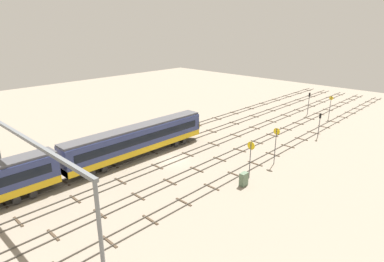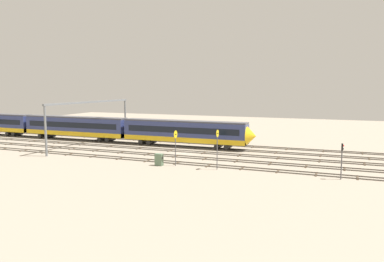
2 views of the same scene
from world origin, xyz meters
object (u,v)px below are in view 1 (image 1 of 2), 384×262
Objects in this scene: overhead_gantry at (33,156)px; speed_sign_far_trackside at (330,105)px; speed_sign_near_foreground at (250,154)px; speed_sign_mid_trackside at (276,141)px; relay_cabinet at (244,179)px; signal_light_trackside_approach at (309,100)px; signal_light_trackside_departure at (320,122)px.

overhead_gantry is 4.98× the size of speed_sign_far_trackside.
speed_sign_mid_trackside reaches higher than speed_sign_near_foreground.
overhead_gantry is 14.31× the size of relay_cabinet.
signal_light_trackside_approach is (58.04, -2.66, -3.47)m from overhead_gantry.
speed_sign_near_foreground reaches higher than signal_light_trackside_approach.
signal_light_trackside_approach is (35.52, 8.42, -0.20)m from speed_sign_near_foreground.
signal_light_trackside_approach reaches higher than signal_light_trackside_departure.
signal_light_trackside_departure is (-13.48, -8.19, -0.32)m from signal_light_trackside_approach.
signal_light_trackside_approach is at bearing 13.33° from speed_sign_near_foreground.
speed_sign_near_foreground is 3.51m from relay_cabinet.
speed_sign_near_foreground is 35.43m from speed_sign_far_trackside.
relay_cabinet is (-2.28, -0.69, -2.57)m from speed_sign_near_foreground.
signal_light_trackside_approach is at bearing -2.62° from overhead_gantry.
overhead_gantry is at bearing 153.82° from speed_sign_near_foreground.
signal_light_trackside_approach is 15.77m from signal_light_trackside_departure.
speed_sign_near_foreground is 1.02× the size of signal_light_trackside_approach.
overhead_gantry is at bearing 149.84° from relay_cabinet.
speed_sign_mid_trackside is 1.10× the size of signal_light_trackside_approach.
speed_sign_near_foreground reaches higher than signal_light_trackside_departure.
signal_light_trackside_approach is at bearing 16.18° from speed_sign_mid_trackside.
relay_cabinet is at bearing -166.45° from signal_light_trackside_approach.
overhead_gantry is 5.55× the size of signal_light_trackside_departure.
speed_sign_near_foreground is at bearing 16.87° from relay_cabinet.
speed_sign_far_trackside is 0.99× the size of signal_light_trackside_approach.
signal_light_trackside_approach reaches higher than speed_sign_far_trackside.
speed_sign_mid_trackside is at bearing -172.86° from speed_sign_far_trackside.
speed_sign_far_trackside is at bearing 7.14° from speed_sign_mid_trackside.
speed_sign_mid_trackside is 29.23m from speed_sign_far_trackside.
speed_sign_near_foreground reaches higher than speed_sign_far_trackside.
relay_cabinet is at bearing -163.13° from speed_sign_near_foreground.
overhead_gantry reaches higher than signal_light_trackside_departure.
overhead_gantry is at bearing 158.83° from speed_sign_mid_trackside.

